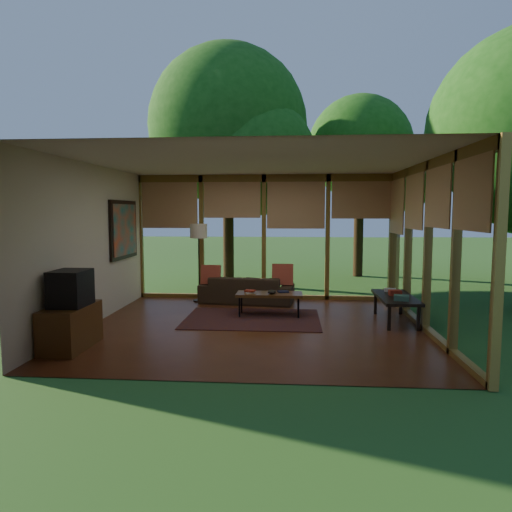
# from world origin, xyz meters

# --- Properties ---
(floor) EXTENTS (5.50, 5.50, 0.00)m
(floor) POSITION_xyz_m (0.00, 0.00, 0.00)
(floor) COLOR brown
(floor) RESTS_ON ground
(ceiling) EXTENTS (5.50, 5.50, 0.00)m
(ceiling) POSITION_xyz_m (0.00, 0.00, 2.70)
(ceiling) COLOR silver
(ceiling) RESTS_ON ground
(wall_left) EXTENTS (0.04, 5.00, 2.70)m
(wall_left) POSITION_xyz_m (-2.75, 0.00, 1.35)
(wall_left) COLOR beige
(wall_left) RESTS_ON ground
(wall_front) EXTENTS (5.50, 0.04, 2.70)m
(wall_front) POSITION_xyz_m (0.00, -2.50, 1.35)
(wall_front) COLOR beige
(wall_front) RESTS_ON ground
(window_wall_back) EXTENTS (5.50, 0.12, 2.70)m
(window_wall_back) POSITION_xyz_m (0.00, 2.50, 1.35)
(window_wall_back) COLOR olive
(window_wall_back) RESTS_ON ground
(window_wall_right) EXTENTS (0.12, 5.00, 2.70)m
(window_wall_right) POSITION_xyz_m (2.75, 0.00, 1.35)
(window_wall_right) COLOR olive
(window_wall_right) RESTS_ON ground
(tree_nw) EXTENTS (4.06, 4.06, 6.14)m
(tree_nw) POSITION_xyz_m (-1.05, 4.53, 4.10)
(tree_nw) COLOR #312111
(tree_nw) RESTS_ON ground
(tree_ne) EXTENTS (3.01, 3.01, 5.28)m
(tree_ne) POSITION_xyz_m (2.58, 6.33, 3.76)
(tree_ne) COLOR #312111
(tree_ne) RESTS_ON ground
(tree_far) EXTENTS (2.76, 2.76, 4.31)m
(tree_far) POSITION_xyz_m (5.80, 5.08, 2.92)
(tree_far) COLOR #312111
(tree_far) RESTS_ON ground
(rug) EXTENTS (2.38, 1.68, 0.01)m
(rug) POSITION_xyz_m (-0.09, 0.54, 0.01)
(rug) COLOR maroon
(rug) RESTS_ON floor
(sofa) EXTENTS (2.00, 0.98, 0.56)m
(sofa) POSITION_xyz_m (-0.33, 2.00, 0.28)
(sofa) COLOR #34271A
(sofa) RESTS_ON floor
(pillow_left) EXTENTS (0.40, 0.21, 0.42)m
(pillow_left) POSITION_xyz_m (-1.08, 1.95, 0.58)
(pillow_left) COLOR maroon
(pillow_left) RESTS_ON sofa
(pillow_right) EXTENTS (0.44, 0.23, 0.46)m
(pillow_right) POSITION_xyz_m (0.42, 1.95, 0.60)
(pillow_right) COLOR maroon
(pillow_right) RESTS_ON sofa
(ct_book_lower) EXTENTS (0.22, 0.19, 0.03)m
(ct_book_lower) POSITION_xyz_m (-0.15, 0.76, 0.44)
(ct_book_lower) COLOR beige
(ct_book_lower) RESTS_ON coffee_table
(ct_book_upper) EXTENTS (0.21, 0.18, 0.03)m
(ct_book_upper) POSITION_xyz_m (-0.15, 0.76, 0.47)
(ct_book_upper) COLOR maroon
(ct_book_upper) RESTS_ON coffee_table
(ct_book_side) EXTENTS (0.23, 0.20, 0.03)m
(ct_book_side) POSITION_xyz_m (0.45, 0.89, 0.44)
(ct_book_side) COLOR #161932
(ct_book_side) RESTS_ON coffee_table
(ct_bowl) EXTENTS (0.16, 0.16, 0.07)m
(ct_bowl) POSITION_xyz_m (0.25, 0.71, 0.46)
(ct_bowl) COLOR black
(ct_bowl) RESTS_ON coffee_table
(media_cabinet) EXTENTS (0.50, 1.00, 0.60)m
(media_cabinet) POSITION_xyz_m (-2.47, -1.38, 0.30)
(media_cabinet) COLOR #593718
(media_cabinet) RESTS_ON floor
(television) EXTENTS (0.45, 0.55, 0.50)m
(television) POSITION_xyz_m (-2.45, -1.38, 0.85)
(television) COLOR black
(television) RESTS_ON media_cabinet
(console_book_a) EXTENTS (0.27, 0.22, 0.09)m
(console_book_a) POSITION_xyz_m (2.40, 0.13, 0.50)
(console_book_a) COLOR #386256
(console_book_a) RESTS_ON side_console
(console_book_b) EXTENTS (0.21, 0.16, 0.09)m
(console_book_b) POSITION_xyz_m (2.40, 0.58, 0.50)
(console_book_b) COLOR maroon
(console_book_b) RESTS_ON side_console
(console_book_c) EXTENTS (0.22, 0.17, 0.05)m
(console_book_c) POSITION_xyz_m (2.40, 0.98, 0.48)
(console_book_c) COLOR beige
(console_book_c) RESTS_ON side_console
(floor_lamp) EXTENTS (0.36, 0.36, 1.65)m
(floor_lamp) POSITION_xyz_m (-1.35, 2.07, 1.41)
(floor_lamp) COLOR black
(floor_lamp) RESTS_ON floor
(coffee_table) EXTENTS (1.20, 0.50, 0.43)m
(coffee_table) POSITION_xyz_m (0.20, 0.81, 0.39)
(coffee_table) COLOR #593718
(coffee_table) RESTS_ON floor
(side_console) EXTENTS (0.60, 1.40, 0.46)m
(side_console) POSITION_xyz_m (2.40, 0.53, 0.41)
(side_console) COLOR black
(side_console) RESTS_ON floor
(wall_painting) EXTENTS (0.06, 1.35, 1.15)m
(wall_painting) POSITION_xyz_m (-2.71, 1.40, 1.55)
(wall_painting) COLOR black
(wall_painting) RESTS_ON wall_left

